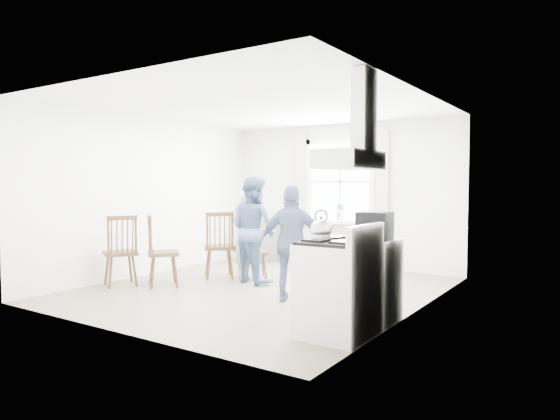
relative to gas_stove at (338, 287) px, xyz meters
The scene contains 17 objects.
room_shell 2.48m from the gas_stove, 144.75° to the left, with size 4.62×5.12×2.64m.
window_assembly 4.36m from the gas_stove, 116.71° to the left, with size 1.88×0.24×1.70m.
range_hood 1.43m from the gas_stove, ahead, with size 0.45×0.76×0.94m.
shelf_unit 4.95m from the gas_stove, 131.97° to the left, with size 0.40×0.30×0.80m, color slate.
gas_stove is the anchor object (origin of this frame).
kettle 0.59m from the gas_stove, 158.29° to the right, with size 0.22×0.22×0.30m.
low_cabinet 0.70m from the gas_stove, 84.32° to the left, with size 0.50×0.55×0.90m, color white.
stereo_stack 0.88m from the gas_stove, 81.82° to the left, with size 0.36×0.32×0.30m.
cardboard_box 0.77m from the gas_stove, 80.77° to the left, with size 0.25×0.18×0.16m, color #9A6C4A.
windsor_chair_a 3.34m from the gas_stove, 151.05° to the left, with size 0.63×0.63×1.08m.
windsor_chair_b 3.40m from the gas_stove, 168.92° to the left, with size 0.62×0.62×1.06m.
windsor_chair_c 3.73m from the gas_stove, behind, with size 0.60×0.60×1.06m.
person_left 3.13m from the gas_stove, 144.30° to the left, with size 0.51×0.51×1.41m, color silver.
person_mid 2.89m from the gas_stove, 143.59° to the left, with size 0.79×0.79×1.62m, color #496288.
person_right 1.55m from the gas_stove, 139.49° to the left, with size 0.88×0.88×1.49m, color navy.
potted_plant 4.18m from the gas_stove, 116.53° to the left, with size 0.16×0.16×0.30m, color #2F6B33.
windsor_chair_d 3.25m from the gas_stove, 142.79° to the left, with size 0.51×0.51×0.88m.
Camera 1 is at (4.13, -5.75, 1.51)m, focal length 32.00 mm.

